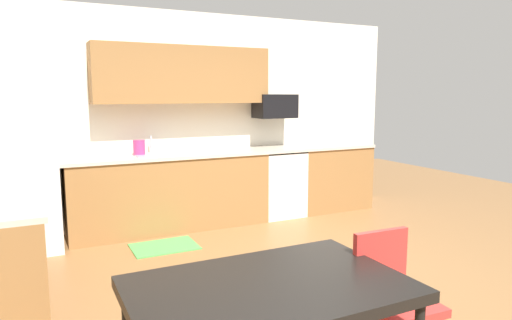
{
  "coord_description": "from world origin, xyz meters",
  "views": [
    {
      "loc": [
        -2.04,
        -3.13,
        1.67
      ],
      "look_at": [
        0.0,
        1.0,
        1.0
      ],
      "focal_mm": 32.15,
      "sensor_mm": 36.0,
      "label": 1
    }
  ],
  "objects_px": {
    "oven_range": "(278,182)",
    "dining_table": "(269,294)",
    "kettle": "(139,149)",
    "microwave": "(275,106)",
    "refrigerator": "(18,165)",
    "chair_near_table": "(391,292)"
  },
  "relations": [
    {
      "from": "oven_range",
      "to": "chair_near_table",
      "type": "bearing_deg",
      "value": -108.37
    },
    {
      "from": "oven_range",
      "to": "kettle",
      "type": "relative_size",
      "value": 4.55
    },
    {
      "from": "chair_near_table",
      "to": "microwave",
      "type": "bearing_deg",
      "value": 72.11
    },
    {
      "from": "refrigerator",
      "to": "oven_range",
      "type": "distance_m",
      "value": 3.19
    },
    {
      "from": "dining_table",
      "to": "chair_near_table",
      "type": "relative_size",
      "value": 1.65
    },
    {
      "from": "oven_range",
      "to": "dining_table",
      "type": "height_order",
      "value": "oven_range"
    },
    {
      "from": "refrigerator",
      "to": "chair_near_table",
      "type": "xyz_separation_m",
      "value": [
        2.0,
        -3.4,
        -0.43
      ]
    },
    {
      "from": "dining_table",
      "to": "refrigerator",
      "type": "bearing_deg",
      "value": 108.96
    },
    {
      "from": "oven_range",
      "to": "chair_near_table",
      "type": "xyz_separation_m",
      "value": [
        -1.16,
        -3.48,
        0.05
      ]
    },
    {
      "from": "microwave",
      "to": "oven_range",
      "type": "bearing_deg",
      "value": -90.0
    },
    {
      "from": "refrigerator",
      "to": "oven_range",
      "type": "bearing_deg",
      "value": 1.45
    },
    {
      "from": "refrigerator",
      "to": "microwave",
      "type": "distance_m",
      "value": 3.21
    },
    {
      "from": "dining_table",
      "to": "microwave",
      "type": "bearing_deg",
      "value": 61.09
    },
    {
      "from": "dining_table",
      "to": "kettle",
      "type": "bearing_deg",
      "value": 88.1
    },
    {
      "from": "refrigerator",
      "to": "microwave",
      "type": "bearing_deg",
      "value": 3.26
    },
    {
      "from": "oven_range",
      "to": "kettle",
      "type": "bearing_deg",
      "value": 178.47
    },
    {
      "from": "dining_table",
      "to": "kettle",
      "type": "distance_m",
      "value": 3.56
    },
    {
      "from": "microwave",
      "to": "kettle",
      "type": "bearing_deg",
      "value": -178.47
    },
    {
      "from": "microwave",
      "to": "kettle",
      "type": "relative_size",
      "value": 2.7
    },
    {
      "from": "kettle",
      "to": "refrigerator",
      "type": "bearing_deg",
      "value": -174.24
    },
    {
      "from": "oven_range",
      "to": "kettle",
      "type": "height_order",
      "value": "kettle"
    },
    {
      "from": "oven_range",
      "to": "dining_table",
      "type": "bearing_deg",
      "value": -119.6
    }
  ]
}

